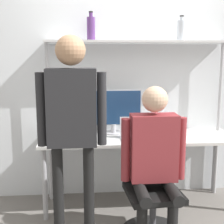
% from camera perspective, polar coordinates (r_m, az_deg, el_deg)
% --- Properties ---
extents(ground_plane, '(12.00, 12.00, 0.00)m').
position_cam_1_polar(ground_plane, '(3.31, 5.70, -18.84)').
color(ground_plane, slate).
extents(wall_back, '(8.00, 0.06, 2.70)m').
position_cam_1_polar(wall_back, '(3.57, 4.07, 6.12)').
color(wall_back, silver).
rests_on(wall_back, ground_plane).
extents(desk, '(2.05, 0.62, 0.76)m').
position_cam_1_polar(desk, '(3.35, 4.85, -5.72)').
color(desk, silver).
rests_on(desk, ground_plane).
extents(shelf_unit, '(1.95, 0.22, 1.77)m').
position_cam_1_polar(shelf_unit, '(3.41, 4.50, 8.37)').
color(shelf_unit, silver).
rests_on(shelf_unit, ground_plane).
extents(monitor, '(0.61, 0.21, 0.48)m').
position_cam_1_polar(monitor, '(3.40, 0.29, 0.42)').
color(monitor, '#B7B7BC').
rests_on(monitor, desk).
extents(laptop, '(0.32, 0.22, 0.22)m').
position_cam_1_polar(laptop, '(3.21, 4.40, -3.84)').
color(laptop, '#BCBCC1').
rests_on(laptop, desk).
extents(cell_phone, '(0.07, 0.15, 0.01)m').
position_cam_1_polar(cell_phone, '(3.27, 9.53, -4.72)').
color(cell_phone, '#264C8C').
rests_on(cell_phone, desk).
extents(office_chair, '(0.56, 0.56, 0.90)m').
position_cam_1_polar(office_chair, '(2.94, 7.24, -16.82)').
color(office_chair, black).
rests_on(office_chair, ground_plane).
extents(person_seated, '(0.56, 0.47, 1.36)m').
position_cam_1_polar(person_seated, '(2.70, 7.77, -7.30)').
color(person_seated, black).
rests_on(person_seated, ground_plane).
extents(person_standing, '(0.56, 0.24, 1.77)m').
position_cam_1_polar(person_standing, '(2.53, -7.36, -0.43)').
color(person_standing, black).
rests_on(person_standing, ground_plane).
extents(bottle_purple, '(0.09, 0.09, 0.29)m').
position_cam_1_polar(bottle_purple, '(3.37, -3.87, 15.08)').
color(bottle_purple, '#593372').
rests_on(bottle_purple, shelf_unit).
extents(bottle_clear, '(0.09, 0.09, 0.26)m').
position_cam_1_polar(bottle_clear, '(3.53, 12.55, 14.43)').
color(bottle_clear, silver).
rests_on(bottle_clear, shelf_unit).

